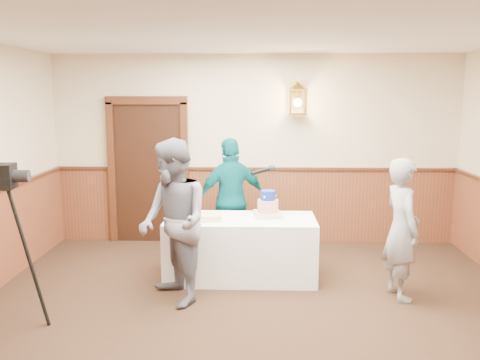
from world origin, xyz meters
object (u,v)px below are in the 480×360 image
object	(u,v)px
interviewer	(173,222)
tiered_cake	(268,207)
sheet_cake_green	(188,215)
assistant_p	(232,200)
baker	(401,229)
sheet_cake_yellow	(207,217)
display_table	(240,248)

from	to	relation	value
interviewer	tiered_cake	bearing A→B (deg)	99.31
sheet_cake_green	assistant_p	distance (m)	0.84
assistant_p	sheet_cake_green	bearing A→B (deg)	32.66
tiered_cake	baker	world-z (taller)	baker
tiered_cake	sheet_cake_green	size ratio (longest dim) A/B	1.33
sheet_cake_yellow	assistant_p	bearing A→B (deg)	72.19
display_table	baker	xyz separation A→B (m)	(1.77, -0.54, 0.40)
display_table	tiered_cake	size ratio (longest dim) A/B	4.92
interviewer	assistant_p	bearing A→B (deg)	129.44
sheet_cake_yellow	tiered_cake	bearing A→B (deg)	14.17
sheet_cake_yellow	interviewer	distance (m)	0.71
interviewer	assistant_p	distance (m)	1.55
display_table	baker	size ratio (longest dim) A/B	1.16
sheet_cake_yellow	baker	distance (m)	2.21
display_table	baker	distance (m)	1.89
baker	display_table	bearing A→B (deg)	62.92
assistant_p	baker	bearing A→B (deg)	126.45
display_table	sheet_cake_yellow	world-z (taller)	sheet_cake_yellow
sheet_cake_yellow	sheet_cake_green	bearing A→B (deg)	151.38
interviewer	baker	xyz separation A→B (m)	(2.46, 0.21, -0.11)
sheet_cake_yellow	assistant_p	distance (m)	0.85
display_table	assistant_p	world-z (taller)	assistant_p
tiered_cake	interviewer	size ratio (longest dim) A/B	0.21
display_table	sheet_cake_green	distance (m)	0.76
tiered_cake	interviewer	bearing A→B (deg)	-140.99
display_table	sheet_cake_yellow	bearing A→B (deg)	-165.11
tiered_cake	interviewer	world-z (taller)	interviewer
display_table	sheet_cake_green	size ratio (longest dim) A/B	6.54
display_table	sheet_cake_green	world-z (taller)	sheet_cake_green
tiered_cake	baker	size ratio (longest dim) A/B	0.24
sheet_cake_green	baker	world-z (taller)	baker
display_table	tiered_cake	distance (m)	0.61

